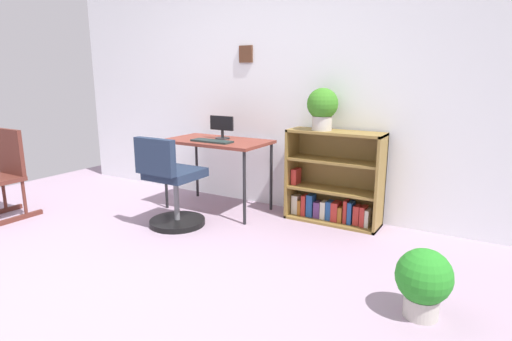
% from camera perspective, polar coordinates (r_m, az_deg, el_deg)
% --- Properties ---
extents(ground_plane, '(6.24, 6.24, 0.00)m').
position_cam_1_polar(ground_plane, '(3.16, -19.71, -13.91)').
color(ground_plane, '#9D869A').
extents(wall_back, '(5.20, 0.12, 2.49)m').
position_cam_1_polar(wall_back, '(4.49, 0.85, 11.15)').
color(wall_back, white).
rests_on(wall_back, ground_plane).
extents(desk, '(1.06, 0.60, 0.74)m').
position_cam_1_polar(desk, '(4.31, -5.27, 3.40)').
color(desk, brown).
rests_on(desk, ground_plane).
extents(monitor, '(0.28, 0.15, 0.24)m').
position_cam_1_polar(monitor, '(4.35, -4.67, 5.96)').
color(monitor, '#262628').
rests_on(monitor, desk).
extents(keyboard, '(0.43, 0.15, 0.02)m').
position_cam_1_polar(keyboard, '(4.17, -6.03, 4.01)').
color(keyboard, '#202E2D').
rests_on(keyboard, desk).
extents(office_chair, '(0.52, 0.55, 0.86)m').
position_cam_1_polar(office_chair, '(3.91, -11.43, -2.31)').
color(office_chair, black).
rests_on(office_chair, ground_plane).
extents(rocking_chair, '(0.42, 0.64, 0.87)m').
position_cam_1_polar(rocking_chair, '(4.76, -31.31, -0.42)').
color(rocking_chair, '#572820').
rests_on(rocking_chair, ground_plane).
extents(bookshelf_low, '(0.90, 0.30, 0.88)m').
position_cam_1_polar(bookshelf_low, '(4.06, 10.57, -1.67)').
color(bookshelf_low, olive).
rests_on(bookshelf_low, ground_plane).
extents(potted_plant_on_shelf, '(0.29, 0.29, 0.39)m').
position_cam_1_polar(potted_plant_on_shelf, '(3.93, 9.04, 8.57)').
color(potted_plant_on_shelf, '#B7B2A8').
rests_on(potted_plant_on_shelf, bookshelf_low).
extents(potted_plant_floor, '(0.32, 0.32, 0.42)m').
position_cam_1_polar(potted_plant_floor, '(2.67, 21.86, -13.70)').
color(potted_plant_floor, '#B7B2A8').
rests_on(potted_plant_floor, ground_plane).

